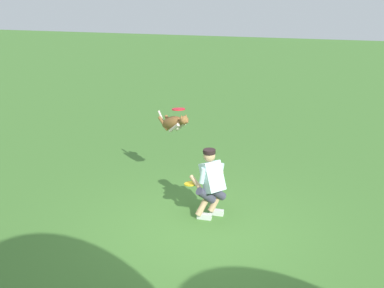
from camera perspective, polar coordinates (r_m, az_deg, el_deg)
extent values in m
plane|color=#457931|center=(8.28, 0.79, -10.63)|extent=(60.00, 60.00, 0.00)
cube|color=silver|center=(8.85, 2.98, -8.22)|extent=(0.26, 0.10, 0.10)
cylinder|color=tan|center=(8.80, 2.81, -7.00)|extent=(0.28, 0.31, 0.37)
cylinder|color=#434156|center=(8.65, 2.96, -5.83)|extent=(0.38, 0.40, 0.37)
cube|color=silver|center=(8.70, 1.49, -8.70)|extent=(0.26, 0.10, 0.10)
cylinder|color=tan|center=(8.65, 1.31, -7.46)|extent=(0.28, 0.31, 0.37)
cylinder|color=#434156|center=(8.52, 1.67, -6.22)|extent=(0.38, 0.40, 0.37)
cube|color=silver|center=(8.42, 2.47, -3.97)|extent=(0.53, 0.52, 0.58)
cylinder|color=silver|center=(8.52, 3.48, -3.26)|extent=(0.16, 0.16, 0.29)
cylinder|color=silver|center=(8.30, 1.29, -3.85)|extent=(0.16, 0.16, 0.29)
cylinder|color=tan|center=(8.51, 0.38, -4.56)|extent=(0.27, 0.25, 0.19)
cylinder|color=tan|center=(8.63, 3.40, -4.13)|extent=(0.15, 0.16, 0.27)
sphere|color=tan|center=(8.36, 2.10, -1.48)|extent=(0.21, 0.21, 0.21)
cylinder|color=black|center=(8.33, 2.11, -0.90)|extent=(0.22, 0.22, 0.07)
cylinder|color=black|center=(8.42, 1.70, -0.90)|extent=(0.12, 0.12, 0.02)
ellipsoid|color=brown|center=(9.63, -2.43, 2.56)|extent=(0.71, 0.63, 0.48)
ellipsoid|color=beige|center=(9.50, -1.81, 2.16)|extent=(0.13, 0.19, 0.16)
sphere|color=brown|center=(9.26, -0.94, 2.89)|extent=(0.17, 0.17, 0.17)
cone|color=brown|center=(9.19, -0.60, 2.65)|extent=(0.13, 0.13, 0.09)
cone|color=brown|center=(9.22, -1.29, 3.31)|extent=(0.06, 0.06, 0.07)
cone|color=brown|center=(9.28, -0.74, 3.42)|extent=(0.06, 0.06, 0.07)
cylinder|color=beige|center=(9.44, -2.15, 1.98)|extent=(0.30, 0.25, 0.26)
cylinder|color=beige|center=(9.53, -1.37, 2.15)|extent=(0.30, 0.25, 0.26)
cylinder|color=brown|center=(9.74, -3.46, 2.50)|extent=(0.30, 0.25, 0.26)
cylinder|color=brown|center=(9.83, -2.69, 2.66)|extent=(0.30, 0.25, 0.26)
cylinder|color=beige|center=(9.93, -3.77, 3.35)|extent=(0.19, 0.16, 0.23)
cylinder|color=red|center=(9.35, -1.64, 4.22)|extent=(0.36, 0.36, 0.05)
cylinder|color=yellow|center=(8.63, -0.18, -4.82)|extent=(0.33, 0.33, 0.05)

